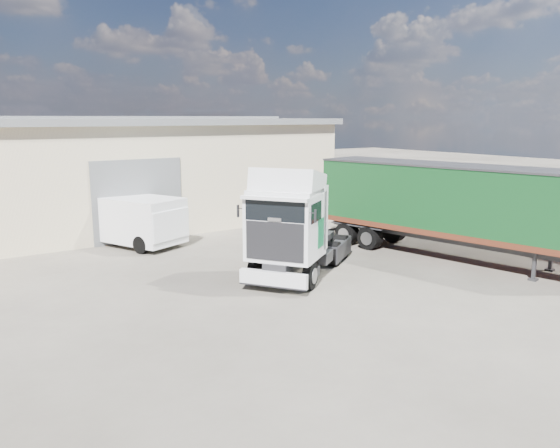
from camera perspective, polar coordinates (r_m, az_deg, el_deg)
ground at (r=17.16m, az=3.75°, el=-7.13°), size 120.00×120.00×0.00m
warehouse at (r=29.23m, az=-26.15°, el=4.66°), size 30.60×12.60×5.42m
brick_boundary_wall at (r=28.92m, az=14.53°, el=2.56°), size 0.35×26.00×2.50m
tractor_unit at (r=18.25m, az=1.40°, el=-0.77°), size 5.81×4.98×3.83m
box_trailer at (r=21.80m, az=17.32°, el=2.27°), size 4.51×11.14×3.62m
panel_van at (r=24.06m, az=-15.27°, el=0.42°), size 3.87×5.47×2.07m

